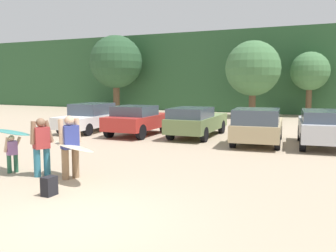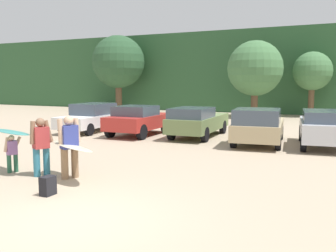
% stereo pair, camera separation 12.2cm
% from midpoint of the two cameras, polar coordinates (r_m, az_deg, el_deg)
% --- Properties ---
extents(ground_plane, '(120.00, 120.00, 0.00)m').
position_cam_midpoint_polar(ground_plane, '(7.67, -13.92, -13.61)').
color(ground_plane, tan).
extents(hillside_ridge, '(108.00, 12.00, 7.11)m').
position_cam_midpoint_polar(hillside_ridge, '(38.42, 18.40, 7.64)').
color(hillside_ridge, '#2D5633').
rests_on(hillside_ridge, ground_plane).
extents(tree_right, '(4.82, 4.82, 6.90)m').
position_cam_midpoint_polar(tree_right, '(35.57, -7.93, 9.49)').
color(tree_right, brown).
rests_on(tree_right, ground_plane).
extents(tree_left, '(4.09, 4.09, 5.70)m').
position_cam_midpoint_polar(tree_left, '(29.06, 12.54, 8.43)').
color(tree_left, brown).
rests_on(tree_left, ground_plane).
extents(tree_far_left, '(2.93, 2.93, 4.94)m').
position_cam_midpoint_polar(tree_far_left, '(31.00, 20.44, 7.67)').
color(tree_far_left, brown).
rests_on(tree_far_left, ground_plane).
extents(parked_car_white, '(1.97, 4.71, 1.50)m').
position_cam_midpoint_polar(parked_car_white, '(20.74, -11.54, 1.31)').
color(parked_car_white, white).
rests_on(parked_car_white, ground_plane).
extents(parked_car_red, '(2.01, 3.95, 1.48)m').
position_cam_midpoint_polar(parked_car_red, '(18.83, -4.85, 0.96)').
color(parked_car_red, '#B72D28').
rests_on(parked_car_red, ground_plane).
extents(parked_car_olive_green, '(2.01, 4.79, 1.47)m').
position_cam_midpoint_polar(parked_car_olive_green, '(18.21, 4.07, 0.75)').
color(parked_car_olive_green, '#6B7F4C').
rests_on(parked_car_olive_green, ground_plane).
extents(parked_car_tan, '(2.47, 4.67, 1.56)m').
position_cam_midpoint_polar(parked_car_tan, '(16.51, 13.11, 0.03)').
color(parked_car_tan, tan).
rests_on(parked_car_tan, ground_plane).
extents(parked_car_silver, '(2.35, 4.40, 1.52)m').
position_cam_midpoint_polar(parked_car_silver, '(16.54, 22.12, -0.11)').
color(parked_car_silver, silver).
rests_on(parked_car_silver, ground_plane).
extents(person_adult, '(0.47, 0.65, 1.73)m').
position_cam_midpoint_polar(person_adult, '(10.65, -14.85, -2.51)').
color(person_adult, '#8C6B4C').
rests_on(person_adult, ground_plane).
extents(person_child, '(0.31, 0.51, 1.10)m').
position_cam_midpoint_polar(person_child, '(11.94, -22.66, -3.57)').
color(person_child, '#26593F').
rests_on(person_child, ground_plane).
extents(person_companion, '(0.45, 0.66, 1.64)m').
position_cam_midpoint_polar(person_companion, '(11.17, -18.79, -2.51)').
color(person_companion, teal).
rests_on(person_companion, ground_plane).
extents(surfboard_cream, '(2.29, 1.58, 0.17)m').
position_cam_midpoint_polar(surfboard_cream, '(10.51, -14.56, -2.99)').
color(surfboard_cream, beige).
extents(surfboard_teal, '(2.18, 1.23, 0.12)m').
position_cam_midpoint_polar(surfboard_teal, '(11.92, -22.88, -0.84)').
color(surfboard_teal, teal).
extents(backpack_dropped, '(0.24, 0.34, 0.45)m').
position_cam_midpoint_polar(backpack_dropped, '(9.35, -17.78, -8.59)').
color(backpack_dropped, black).
rests_on(backpack_dropped, ground_plane).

